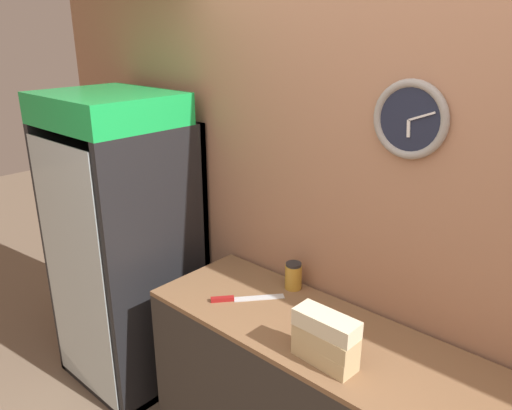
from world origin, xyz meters
The scene contains 7 objects.
wall_back centered at (0.00, 1.20, 1.35)m, with size 5.20×0.09×2.70m.
beverage_cooler centered at (-1.57, 0.83, 1.03)m, with size 0.76×0.73×1.87m.
sandwich_stack_bottom centered at (0.02, 0.68, 0.95)m, with size 0.28×0.13×0.07m.
sandwich_stack_middle centered at (0.02, 0.68, 1.03)m, with size 0.28×0.12×0.07m.
sandwich_stack_top centered at (0.02, 0.68, 1.10)m, with size 0.27×0.11×0.07m.
chefs_knife centered at (-0.59, 0.80, 0.93)m, with size 0.26×0.31×0.02m.
condiment_jar centered at (-0.46, 1.08, 0.99)m, with size 0.09×0.09×0.14m.
Camera 1 is at (0.96, -0.77, 2.23)m, focal length 35.00 mm.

